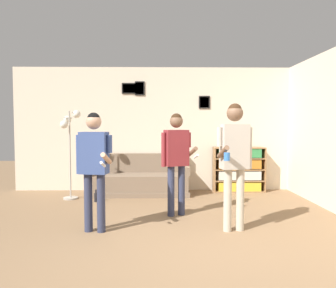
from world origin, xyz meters
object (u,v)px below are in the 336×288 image
(bookshelf, at_px, (239,169))
(bottle_on_floor, at_px, (96,197))
(floor_lamp, at_px, (70,136))
(person_player_foreground_center, at_px, (176,153))
(couch, at_px, (139,181))
(person_watcher_holding_cup, at_px, (234,153))
(person_player_foreground_left, at_px, (94,160))

(bookshelf, bearing_deg, bottle_on_floor, -162.40)
(floor_lamp, bearing_deg, bottle_on_floor, -25.83)
(person_player_foreground_center, height_order, bottle_on_floor, person_player_foreground_center)
(couch, distance_m, floor_lamp, 1.67)
(person_watcher_holding_cup, bearing_deg, person_player_foreground_left, -179.97)
(person_watcher_holding_cup, bearing_deg, floor_lamp, 143.99)
(couch, xyz_separation_m, person_player_foreground_left, (-0.42, -2.46, 0.70))
(couch, height_order, person_player_foreground_left, person_player_foreground_left)
(floor_lamp, bearing_deg, person_player_foreground_center, -31.33)
(person_player_foreground_center, bearing_deg, person_watcher_holding_cup, -46.29)
(floor_lamp, distance_m, bottle_on_floor, 1.29)
(person_watcher_holding_cup, height_order, bottle_on_floor, person_watcher_holding_cup)
(bookshelf, bearing_deg, person_watcher_holding_cup, -104.64)
(person_player_foreground_center, distance_m, bottle_on_floor, 1.97)
(bottle_on_floor, bearing_deg, person_player_foreground_left, -79.11)
(couch, bearing_deg, floor_lamp, -160.62)
(bookshelf, relative_size, person_player_foreground_center, 0.68)
(couch, height_order, floor_lamp, floor_lamp)
(couch, height_order, person_watcher_holding_cup, person_watcher_holding_cup)
(couch, relative_size, bookshelf, 1.89)
(floor_lamp, bearing_deg, person_player_foreground_left, -66.33)
(person_player_foreground_left, distance_m, person_watcher_holding_cup, 1.88)
(person_watcher_holding_cup, bearing_deg, person_player_foreground_center, 133.71)
(person_watcher_holding_cup, xyz_separation_m, bottle_on_floor, (-2.21, 1.74, -0.98))
(bookshelf, xyz_separation_m, person_player_foreground_center, (-1.44, -1.88, 0.51))
(couch, height_order, bookshelf, bookshelf)
(floor_lamp, relative_size, person_watcher_holding_cup, 1.00)
(bookshelf, height_order, person_watcher_holding_cup, person_watcher_holding_cup)
(bookshelf, distance_m, floor_lamp, 3.59)
(floor_lamp, bearing_deg, person_watcher_holding_cup, -36.01)
(couch, distance_m, bottle_on_floor, 1.06)
(couch, height_order, person_player_foreground_center, person_player_foreground_center)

